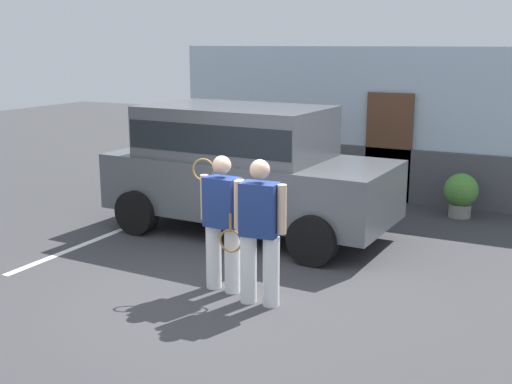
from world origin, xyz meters
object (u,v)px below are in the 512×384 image
Objects in this scene: parked_suv at (244,163)px; potted_plant_by_porch at (461,193)px; tennis_player_man at (222,221)px; tennis_player_woman at (259,231)px.

potted_plant_by_porch is (2.99, 2.57, -0.71)m from parked_suv.
parked_suv is at bearing -62.83° from tennis_player_man.
tennis_player_man reaches higher than potted_plant_by_porch.
tennis_player_woman reaches higher than potted_plant_by_porch.
tennis_player_woman reaches higher than tennis_player_man.
tennis_player_man is (0.98, -2.38, -0.25)m from parked_suv.
parked_suv is at bearing -139.35° from potted_plant_by_porch.
potted_plant_by_porch is at bearing -107.33° from tennis_player_man.
parked_suv reaches higher than tennis_player_man.
potted_plant_by_porch is at bearing 42.48° from parked_suv.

